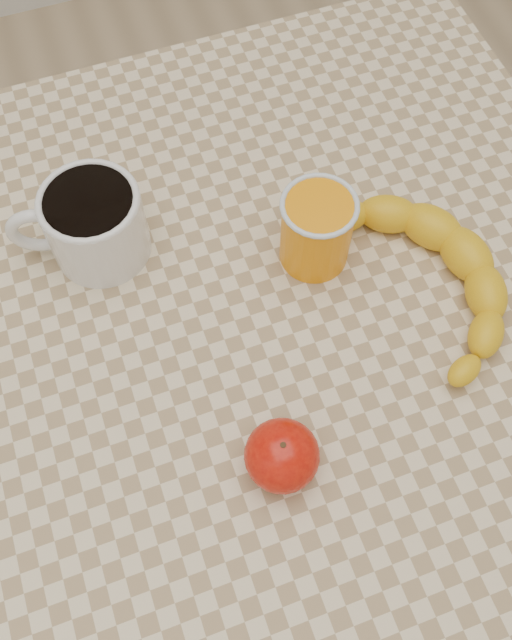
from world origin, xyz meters
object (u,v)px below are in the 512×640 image
object	(u,v)px
orange_juice_glass	(317,230)
apple	(282,456)
table	(256,365)
coffee_mug	(92,222)
banana	(417,276)

from	to	relation	value
orange_juice_glass	apple	size ratio (longest dim) A/B	1.04
table	coffee_mug	bearing A→B (deg)	129.78
table	orange_juice_glass	bearing A→B (deg)	35.80
apple	banana	distance (m)	0.23
table	apple	size ratio (longest dim) A/B	9.49
orange_juice_glass	banana	distance (m)	0.11
apple	banana	world-z (taller)	apple
table	banana	size ratio (longest dim) A/B	2.59
coffee_mug	banana	world-z (taller)	coffee_mug
table	apple	xyz separation A→B (m)	(-0.02, -0.13, 0.12)
table	banana	world-z (taller)	banana
table	apple	bearing A→B (deg)	-100.51
table	orange_juice_glass	xyz separation A→B (m)	(0.08, 0.06, 0.13)
table	orange_juice_glass	world-z (taller)	orange_juice_glass
coffee_mug	orange_juice_glass	distance (m)	0.22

